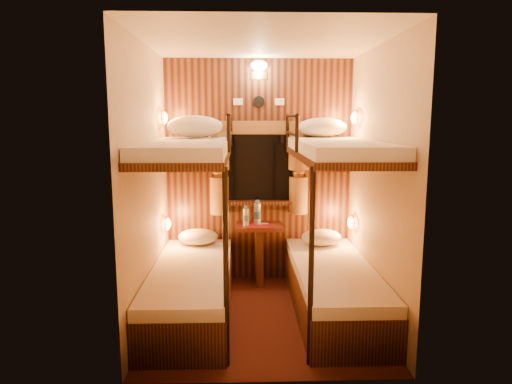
{
  "coord_description": "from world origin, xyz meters",
  "views": [
    {
      "loc": [
        -0.19,
        -3.9,
        1.77
      ],
      "look_at": [
        -0.06,
        0.15,
        1.12
      ],
      "focal_mm": 32.0,
      "sensor_mm": 36.0,
      "label": 1
    }
  ],
  "objects_px": {
    "bunk_left": "(191,255)",
    "bottle_right": "(257,214)",
    "bottle_left": "(246,217)",
    "table": "(259,246)",
    "bunk_right": "(334,254)"
  },
  "relations": [
    {
      "from": "table",
      "to": "bottle_left",
      "type": "relative_size",
      "value": 3.06
    },
    {
      "from": "bunk_right",
      "to": "bottle_right",
      "type": "xyz_separation_m",
      "value": [
        -0.67,
        0.81,
        0.21
      ]
    },
    {
      "from": "table",
      "to": "bottle_left",
      "type": "bearing_deg",
      "value": -170.67
    },
    {
      "from": "bunk_left",
      "to": "bunk_right",
      "type": "bearing_deg",
      "value": 0.0
    },
    {
      "from": "bottle_left",
      "to": "bottle_right",
      "type": "distance_m",
      "value": 0.14
    },
    {
      "from": "table",
      "to": "bottle_right",
      "type": "distance_m",
      "value": 0.35
    },
    {
      "from": "bunk_right",
      "to": "table",
      "type": "distance_m",
      "value": 1.02
    },
    {
      "from": "bunk_left",
      "to": "bottle_left",
      "type": "relative_size",
      "value": 8.87
    },
    {
      "from": "bunk_left",
      "to": "bottle_left",
      "type": "bearing_deg",
      "value": 56.35
    },
    {
      "from": "bunk_left",
      "to": "bottle_right",
      "type": "relative_size",
      "value": 7.16
    },
    {
      "from": "table",
      "to": "bunk_left",
      "type": "bearing_deg",
      "value": -129.67
    },
    {
      "from": "bunk_left",
      "to": "table",
      "type": "height_order",
      "value": "bunk_left"
    },
    {
      "from": "bunk_left",
      "to": "bottle_right",
      "type": "bearing_deg",
      "value": 52.24
    },
    {
      "from": "table",
      "to": "bottle_right",
      "type": "relative_size",
      "value": 2.47
    },
    {
      "from": "bunk_left",
      "to": "bunk_right",
      "type": "relative_size",
      "value": 1.0
    }
  ]
}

